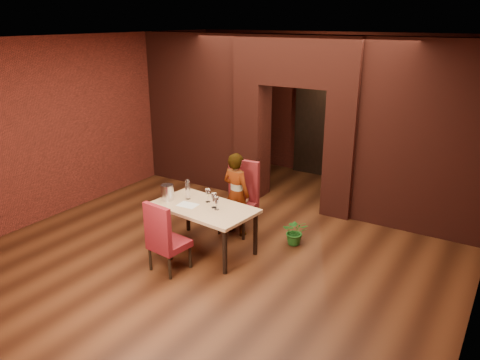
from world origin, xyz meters
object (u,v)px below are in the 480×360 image
(chair_near, at_px, (169,236))
(wine_glass_b, at_px, (214,201))
(dining_table, at_px, (205,228))
(wine_glass_c, at_px, (217,203))
(water_bottle, at_px, (188,189))
(potted_plant, at_px, (295,232))
(chair_far, at_px, (238,198))
(person_seated, at_px, (236,194))
(wine_glass_a, at_px, (208,196))
(wine_bucket, at_px, (167,192))

(chair_near, bearing_deg, wine_glass_b, -100.55)
(dining_table, bearing_deg, wine_glass_c, 4.03)
(water_bottle, bearing_deg, chair_near, -69.71)
(wine_glass_c, bearing_deg, potted_plant, 46.82)
(chair_far, distance_m, chair_near, 1.60)
(chair_far, relative_size, wine_glass_c, 5.94)
(wine_glass_b, bearing_deg, potted_plant, 43.04)
(chair_far, distance_m, person_seated, 0.11)
(wine_glass_b, xyz_separation_m, potted_plant, (0.96, 0.90, -0.64))
(wine_glass_c, bearing_deg, dining_table, 178.15)
(dining_table, xyz_separation_m, wine_glass_a, (-0.05, 0.17, 0.48))
(chair_far, bearing_deg, chair_near, -99.99)
(chair_near, bearing_deg, person_seated, -89.61)
(dining_table, height_order, wine_glass_c, wine_glass_c)
(chair_near, relative_size, wine_glass_b, 4.61)
(person_seated, height_order, water_bottle, person_seated)
(potted_plant, bearing_deg, wine_glass_c, -133.18)
(wine_bucket, bearing_deg, wine_glass_b, 8.36)
(chair_near, bearing_deg, chair_far, -89.15)
(dining_table, height_order, wine_glass_b, wine_glass_b)
(wine_glass_a, relative_size, wine_bucket, 0.87)
(person_seated, xyz_separation_m, potted_plant, (1.04, 0.14, -0.49))
(wine_glass_a, xyz_separation_m, potted_plant, (1.17, 0.76, -0.63))
(dining_table, relative_size, wine_bucket, 6.40)
(dining_table, bearing_deg, potted_plant, 45.51)
(dining_table, height_order, chair_near, chair_near)
(person_seated, distance_m, water_bottle, 0.86)
(wine_glass_c, height_order, wine_bucket, wine_bucket)
(dining_table, xyz_separation_m, person_seated, (0.09, 0.79, 0.34))
(wine_glass_b, bearing_deg, wine_glass_c, -28.20)
(wine_glass_b, distance_m, potted_plant, 1.46)
(person_seated, bearing_deg, chair_near, 90.75)
(water_bottle, bearing_deg, dining_table, -15.83)
(water_bottle, bearing_deg, person_seated, 54.54)
(chair_far, xyz_separation_m, potted_plant, (1.04, 0.09, -0.39))
(dining_table, height_order, potted_plant, dining_table)
(dining_table, height_order, chair_far, chair_far)
(chair_near, bearing_deg, wine_glass_a, -85.13)
(dining_table, bearing_deg, chair_near, -89.88)
(chair_far, relative_size, water_bottle, 3.67)
(wine_glass_a, distance_m, potted_plant, 1.53)
(wine_bucket, height_order, water_bottle, water_bottle)
(person_seated, xyz_separation_m, water_bottle, (-0.48, -0.68, 0.20))
(dining_table, xyz_separation_m, wine_glass_c, (0.24, -0.01, 0.47))
(chair_far, distance_m, water_bottle, 0.92)
(chair_near, bearing_deg, wine_bucket, -42.75)
(chair_far, height_order, person_seated, person_seated)
(chair_far, relative_size, person_seated, 0.86)
(chair_near, xyz_separation_m, person_seated, (0.16, 1.54, 0.18))
(wine_bucket, bearing_deg, potted_plant, 29.80)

